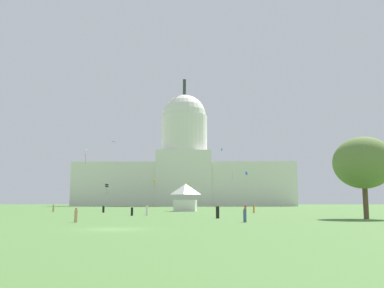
{
  "coord_description": "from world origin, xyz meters",
  "views": [
    {
      "loc": [
        6.63,
        -33.03,
        2.1
      ],
      "look_at": [
        4.49,
        105.43,
        21.62
      ],
      "focal_mm": 38.76,
      "sensor_mm": 36.0,
      "label": 1
    }
  ],
  "objects_px": {
    "person_white_back_right": "(147,211)",
    "kite_white_low": "(84,152)",
    "tree_east_far": "(363,163)",
    "kite_gold_low": "(155,181)",
    "capitol_building": "(184,170)",
    "event_tent": "(185,197)",
    "kite_violet_low": "(233,172)",
    "person_black_edge_east": "(103,209)",
    "person_black_back_left": "(218,212)",
    "kite_lime_low": "(189,184)",
    "person_red_edge_west": "(245,209)",
    "person_orange_front_left": "(254,209)",
    "person_tan_near_tree_west": "(53,208)",
    "kite_blue_low": "(246,174)",
    "kite_turquoise_mid": "(222,150)",
    "person_tan_mid_left": "(76,215)",
    "person_denim_near_tree_east": "(245,215)",
    "kite_black_low": "(107,186)",
    "kite_magenta_mid": "(113,142)",
    "person_black_lawn_far_right": "(132,211)"
  },
  "relations": [
    {
      "from": "tree_east_far",
      "to": "person_orange_front_left",
      "type": "bearing_deg",
      "value": 109.62
    },
    {
      "from": "person_black_back_left",
      "to": "kite_gold_low",
      "type": "height_order",
      "value": "kite_gold_low"
    },
    {
      "from": "person_white_back_right",
      "to": "kite_gold_low",
      "type": "height_order",
      "value": "kite_gold_low"
    },
    {
      "from": "person_tan_near_tree_west",
      "to": "person_white_back_right",
      "type": "height_order",
      "value": "person_white_back_right"
    },
    {
      "from": "capitol_building",
      "to": "tree_east_far",
      "type": "bearing_deg",
      "value": -80.61
    },
    {
      "from": "person_denim_near_tree_east",
      "to": "kite_turquoise_mid",
      "type": "relative_size",
      "value": 1.22
    },
    {
      "from": "kite_lime_low",
      "to": "kite_blue_low",
      "type": "relative_size",
      "value": 0.61
    },
    {
      "from": "person_red_edge_west",
      "to": "person_white_back_right",
      "type": "distance_m",
      "value": 26.09
    },
    {
      "from": "person_orange_front_left",
      "to": "kite_magenta_mid",
      "type": "relative_size",
      "value": 1.07
    },
    {
      "from": "tree_east_far",
      "to": "person_tan_near_tree_west",
      "type": "xyz_separation_m",
      "value": [
        -53.64,
        38.41,
        -6.44
      ]
    },
    {
      "from": "person_orange_front_left",
      "to": "person_red_edge_west",
      "type": "xyz_separation_m",
      "value": [
        -1.26,
        3.7,
        -0.07
      ]
    },
    {
      "from": "kite_gold_low",
      "to": "kite_white_low",
      "type": "relative_size",
      "value": 1.2
    },
    {
      "from": "tree_east_far",
      "to": "kite_turquoise_mid",
      "type": "bearing_deg",
      "value": 93.75
    },
    {
      "from": "person_black_back_left",
      "to": "kite_lime_low",
      "type": "xyz_separation_m",
      "value": [
        -6.91,
        129.03,
        9.17
      ]
    },
    {
      "from": "person_white_back_right",
      "to": "kite_white_low",
      "type": "distance_m",
      "value": 43.85
    },
    {
      "from": "capitol_building",
      "to": "person_white_back_right",
      "type": "bearing_deg",
      "value": -90.16
    },
    {
      "from": "capitol_building",
      "to": "kite_magenta_mid",
      "type": "distance_m",
      "value": 50.94
    },
    {
      "from": "person_orange_front_left",
      "to": "kite_black_low",
      "type": "height_order",
      "value": "kite_black_low"
    },
    {
      "from": "tree_east_far",
      "to": "kite_gold_low",
      "type": "height_order",
      "value": "kite_gold_low"
    },
    {
      "from": "person_red_edge_west",
      "to": "kite_gold_low",
      "type": "height_order",
      "value": "kite_gold_low"
    },
    {
      "from": "kite_lime_low",
      "to": "kite_magenta_mid",
      "type": "height_order",
      "value": "kite_magenta_mid"
    },
    {
      "from": "tree_east_far",
      "to": "kite_turquoise_mid",
      "type": "distance_m",
      "value": 151.59
    },
    {
      "from": "person_tan_near_tree_west",
      "to": "person_denim_near_tree_east",
      "type": "bearing_deg",
      "value": 53.86
    },
    {
      "from": "kite_magenta_mid",
      "to": "person_black_back_left",
      "type": "bearing_deg",
      "value": 64.79
    },
    {
      "from": "person_orange_front_left",
      "to": "person_white_back_right",
      "type": "bearing_deg",
      "value": 156.83
    },
    {
      "from": "person_black_edge_east",
      "to": "person_white_back_right",
      "type": "distance_m",
      "value": 21.09
    },
    {
      "from": "person_denim_near_tree_east",
      "to": "person_tan_mid_left",
      "type": "xyz_separation_m",
      "value": [
        -17.86,
        -0.45,
        0.0
      ]
    },
    {
      "from": "tree_east_far",
      "to": "kite_white_low",
      "type": "height_order",
      "value": "kite_white_low"
    },
    {
      "from": "tree_east_far",
      "to": "person_denim_near_tree_east",
      "type": "bearing_deg",
      "value": -150.46
    },
    {
      "from": "person_denim_near_tree_east",
      "to": "kite_magenta_mid",
      "type": "distance_m",
      "value": 158.78
    },
    {
      "from": "person_red_edge_west",
      "to": "kite_black_low",
      "type": "xyz_separation_m",
      "value": [
        -47.51,
        83.6,
        8.16
      ]
    },
    {
      "from": "capitol_building",
      "to": "person_black_edge_east",
      "type": "xyz_separation_m",
      "value": [
        -11.67,
        -145.67,
        -19.6
      ]
    },
    {
      "from": "person_denim_near_tree_east",
      "to": "kite_violet_low",
      "type": "bearing_deg",
      "value": 61.35
    },
    {
      "from": "event_tent",
      "to": "kite_white_low",
      "type": "distance_m",
      "value": 28.75
    },
    {
      "from": "kite_white_low",
      "to": "person_red_edge_west",
      "type": "bearing_deg",
      "value": 73.16
    },
    {
      "from": "event_tent",
      "to": "person_orange_front_left",
      "type": "xyz_separation_m",
      "value": [
        14.11,
        -16.59,
        -2.54
      ]
    },
    {
      "from": "kite_violet_low",
      "to": "kite_turquoise_mid",
      "type": "bearing_deg",
      "value": 30.91
    },
    {
      "from": "person_black_edge_east",
      "to": "kite_violet_low",
      "type": "xyz_separation_m",
      "value": [
        34.49,
        91.54,
        14.42
      ]
    },
    {
      "from": "kite_violet_low",
      "to": "kite_turquoise_mid",
      "type": "xyz_separation_m",
      "value": [
        -3.21,
        26.1,
        12.92
      ]
    },
    {
      "from": "person_tan_mid_left",
      "to": "capitol_building",
      "type": "bearing_deg",
      "value": -138.54
    },
    {
      "from": "event_tent",
      "to": "kite_violet_low",
      "type": "relative_size",
      "value": 2.03
    },
    {
      "from": "person_red_edge_west",
      "to": "person_black_back_left",
      "type": "distance_m",
      "value": 32.66
    },
    {
      "from": "person_black_back_left",
      "to": "person_red_edge_west",
      "type": "bearing_deg",
      "value": -144.24
    },
    {
      "from": "tree_east_far",
      "to": "kite_gold_low",
      "type": "bearing_deg",
      "value": 107.15
    },
    {
      "from": "person_tan_near_tree_west",
      "to": "kite_blue_low",
      "type": "bearing_deg",
      "value": 158.15
    },
    {
      "from": "event_tent",
      "to": "person_tan_mid_left",
      "type": "xyz_separation_m",
      "value": [
        -9.83,
        -55.79,
        -2.64
      ]
    },
    {
      "from": "person_black_edge_east",
      "to": "kite_blue_low",
      "type": "bearing_deg",
      "value": 86.31
    },
    {
      "from": "kite_gold_low",
      "to": "kite_black_low",
      "type": "distance_m",
      "value": 24.85
    },
    {
      "from": "person_orange_front_left",
      "to": "person_white_back_right",
      "type": "xyz_separation_m",
      "value": [
        -19.4,
        -15.05,
        -0.05
      ]
    },
    {
      "from": "person_black_lawn_far_right",
      "to": "kite_turquoise_mid",
      "type": "distance_m",
      "value": 142.37
    }
  ]
}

